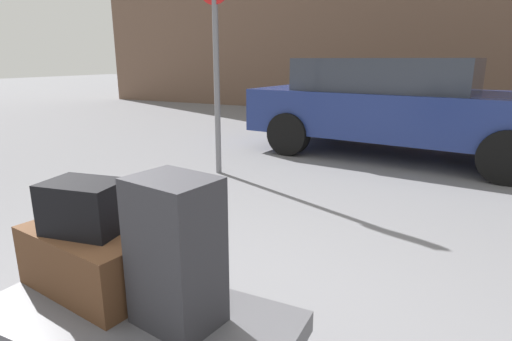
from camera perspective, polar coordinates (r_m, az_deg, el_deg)
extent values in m
cube|color=#4C4C51|center=(1.99, -16.21, -19.53)|extent=(1.39, 0.70, 0.10)
cylinder|color=black|center=(2.51, -20.52, -16.68)|extent=(0.24, 0.06, 0.24)
cube|color=#51331E|center=(2.15, -21.83, -11.29)|extent=(0.73, 0.45, 0.29)
cube|color=#2D2D33|center=(1.72, -10.99, -11.07)|extent=(0.37, 0.32, 0.63)
cube|color=black|center=(2.05, -22.55, -4.61)|extent=(0.38, 0.29, 0.24)
cube|color=navy|center=(6.51, 19.41, 7.49)|extent=(4.48, 2.29, 0.64)
cube|color=#2D333D|center=(6.53, 17.66, 12.51)|extent=(2.58, 1.85, 0.46)
cylinder|color=black|center=(7.22, 31.82, 4.18)|extent=(0.66, 0.29, 0.64)
cylinder|color=black|center=(5.55, 31.30, 1.59)|extent=(0.66, 0.29, 0.64)
cylinder|color=black|center=(7.78, 10.49, 6.82)|extent=(0.66, 0.29, 0.64)
cylinder|color=black|center=(6.26, 4.51, 5.06)|extent=(0.66, 0.29, 0.64)
cylinder|color=#72665B|center=(9.64, 31.25, 6.62)|extent=(0.24, 0.24, 0.70)
cylinder|color=slate|center=(5.14, -5.47, 13.35)|extent=(0.07, 0.07, 2.51)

